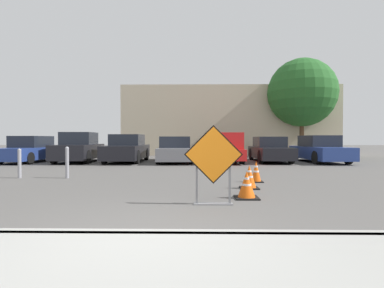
{
  "coord_description": "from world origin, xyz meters",
  "views": [
    {
      "loc": [
        0.7,
        -3.7,
        1.3
      ],
      "look_at": [
        0.53,
        6.41,
        1.12
      ],
      "focal_mm": 28.0,
      "sensor_mm": 36.0,
      "label": 1
    }
  ],
  "objects": [
    {
      "name": "parked_car_second",
      "position": [
        -5.9,
        12.86,
        0.76
      ],
      "size": [
        2.11,
        4.32,
        1.66
      ],
      "rotation": [
        0.0,
        0.0,
        3.21
      ],
      "color": "black",
      "rests_on": "ground_plane"
    },
    {
      "name": "bollard_nearest",
      "position": [
        -3.57,
        6.03,
        0.55
      ],
      "size": [
        0.12,
        0.12,
        1.04
      ],
      "color": "gray",
      "rests_on": "ground_plane"
    },
    {
      "name": "curb_lip",
      "position": [
        0.0,
        0.0,
        0.07
      ],
      "size": [
        29.5,
        0.2,
        0.14
      ],
      "color": "#999993",
      "rests_on": "ground_plane"
    },
    {
      "name": "parked_car_fourth",
      "position": [
        -0.55,
        12.98,
        0.65
      ],
      "size": [
        2.17,
        4.79,
        1.42
      ],
      "rotation": [
        0.0,
        0.0,
        3.21
      ],
      "color": "slate",
      "rests_on": "ground_plane"
    },
    {
      "name": "parked_car_sixth",
      "position": [
        7.48,
        12.96,
        0.68
      ],
      "size": [
        2.04,
        4.59,
        1.48
      ],
      "rotation": [
        0.0,
        0.0,
        3.19
      ],
      "color": "navy",
      "rests_on": "ground_plane"
    },
    {
      "name": "traffic_cone_second",
      "position": [
        2.06,
        4.08,
        0.3
      ],
      "size": [
        0.47,
        0.47,
        0.61
      ],
      "color": "black",
      "rests_on": "ground_plane"
    },
    {
      "name": "parked_car_fifth",
      "position": [
        4.8,
        13.3,
        0.66
      ],
      "size": [
        1.84,
        4.73,
        1.41
      ],
      "rotation": [
        0.0,
        0.0,
        3.12
      ],
      "color": "black",
      "rests_on": "ground_plane"
    },
    {
      "name": "bollard_second",
      "position": [
        -5.15,
        6.03,
        0.51
      ],
      "size": [
        0.12,
        0.12,
        0.97
      ],
      "color": "gray",
      "rests_on": "ground_plane"
    },
    {
      "name": "sidewalk_strip",
      "position": [
        0.0,
        -1.27,
        0.07
      ],
      "size": [
        29.5,
        2.53,
        0.14
      ],
      "color": "#999993",
      "rests_on": "ground_plane"
    },
    {
      "name": "road_closed_sign",
      "position": [
        1.02,
        2.15,
        0.86
      ],
      "size": [
        1.15,
        0.2,
        1.56
      ],
      "color": "black",
      "rests_on": "ground_plane"
    },
    {
      "name": "street_tree_behind_lot",
      "position": [
        8.39,
        18.41,
        4.67
      ],
      "size": [
        4.98,
        4.98,
        7.16
      ],
      "color": "#513823",
      "rests_on": "ground_plane"
    },
    {
      "name": "pickup_truck",
      "position": [
        2.13,
        12.92,
        0.73
      ],
      "size": [
        2.01,
        5.26,
        1.61
      ],
      "rotation": [
        0.0,
        0.0,
        3.16
      ],
      "color": "red",
      "rests_on": "ground_plane"
    },
    {
      "name": "traffic_cone_nearest",
      "position": [
        1.78,
        2.8,
        0.28
      ],
      "size": [
        0.51,
        0.51,
        0.59
      ],
      "color": "black",
      "rests_on": "ground_plane"
    },
    {
      "name": "parked_car_nearest",
      "position": [
        -8.57,
        12.79,
        0.66
      ],
      "size": [
        1.93,
        4.48,
        1.45
      ],
      "rotation": [
        0.0,
        0.0,
        3.1
      ],
      "color": "navy",
      "rests_on": "ground_plane"
    },
    {
      "name": "traffic_cone_third",
      "position": [
        2.46,
        5.25,
        0.31
      ],
      "size": [
        0.39,
        0.39,
        0.64
      ],
      "color": "black",
      "rests_on": "ground_plane"
    },
    {
      "name": "building_facade_backdrop",
      "position": [
        3.28,
        21.62,
        2.72
      ],
      "size": [
        16.9,
        5.0,
        5.44
      ],
      "color": "beige",
      "rests_on": "ground_plane"
    },
    {
      "name": "ground_plane",
      "position": [
        0.0,
        10.0,
        0.0
      ],
      "size": [
        96.0,
        96.0,
        0.0
      ],
      "primitive_type": "plane",
      "color": "#565451"
    },
    {
      "name": "parked_car_third",
      "position": [
        -3.22,
        12.98,
        0.71
      ],
      "size": [
        1.9,
        4.68,
        1.54
      ],
      "rotation": [
        0.0,
        0.0,
        3.15
      ],
      "color": "black",
      "rests_on": "ground_plane"
    }
  ]
}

